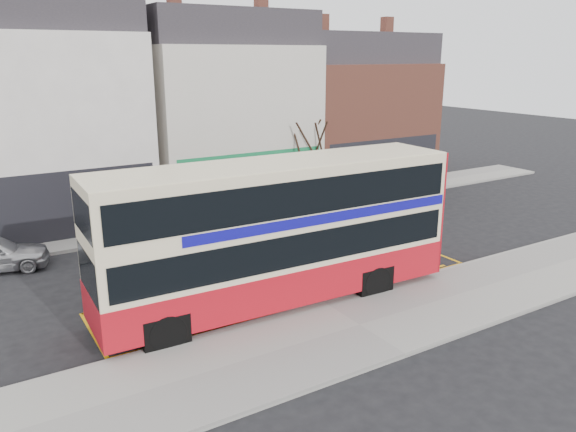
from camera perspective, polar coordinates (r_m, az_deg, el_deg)
ground at (r=19.22m, az=2.94°, el=-8.70°), size 120.00×120.00×0.00m
pavement at (r=17.53m, az=7.28°, el=-11.11°), size 40.00×4.00×0.15m
kerb at (r=18.91m, az=3.60°, el=-8.89°), size 40.00×0.15×0.15m
far_pavement at (r=28.36m, az=-9.72°, el=-0.47°), size 50.00×3.00×0.15m
road_markings at (r=20.44m, az=0.39°, el=-7.09°), size 14.00×3.40×0.01m
terrace_left at (r=29.78m, az=-23.19°, el=9.57°), size 8.00×8.01×11.80m
terrace_green_shop at (r=32.39m, az=-7.03°, el=10.71°), size 9.00×8.01×11.30m
terrace_right at (r=37.09m, az=5.94°, el=10.64°), size 9.00×8.01×10.30m
double_decker_bus at (r=18.27m, az=-0.97°, el=-1.52°), size 12.09×3.13×4.80m
bus_stop_post at (r=15.81m, az=-14.34°, el=-7.90°), size 0.66×0.12×2.64m
car_grey at (r=26.63m, az=-7.05°, el=-0.22°), size 3.95×2.01×1.24m
car_white at (r=29.88m, az=5.16°, el=1.91°), size 5.48×2.87×1.52m
street_tree_right at (r=30.37m, az=2.11°, el=8.54°), size 2.76×2.76×5.95m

